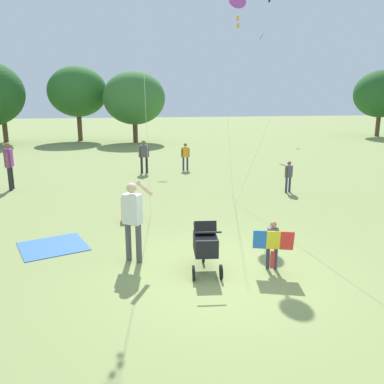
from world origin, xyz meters
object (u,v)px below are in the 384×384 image
(person_red_shirt, at_px, (185,154))
(person_back_turned, at_px, (144,154))
(kite_orange_delta, at_px, (237,4))
(cooler_box, at_px, (130,214))
(person_couple_left, at_px, (289,174))
(person_adult_flyer, at_px, (133,215))
(stroller, at_px, (205,241))
(child_with_butterfly_kite, at_px, (273,241))
(person_sitting_far, at_px, (9,162))
(picnic_blanket, at_px, (53,246))

(person_red_shirt, bearing_deg, person_back_turned, -167.74)
(kite_orange_delta, xyz_separation_m, cooler_box, (-3.70, -2.48, -6.03))
(person_couple_left, bearing_deg, person_adult_flyer, -137.97)
(stroller, xyz_separation_m, kite_orange_delta, (2.35, 6.03, 5.60))
(stroller, bearing_deg, person_red_shirt, 82.22)
(child_with_butterfly_kite, distance_m, person_red_shirt, 11.23)
(stroller, height_order, person_back_turned, person_back_turned)
(person_adult_flyer, distance_m, person_couple_left, 7.70)
(person_red_shirt, distance_m, person_sitting_far, 7.57)
(child_with_butterfly_kite, xyz_separation_m, cooler_box, (-2.65, 3.78, -0.43))
(person_red_shirt, distance_m, person_couple_left, 5.87)
(child_with_butterfly_kite, xyz_separation_m, person_adult_flyer, (-2.66, 0.95, 0.41))
(cooler_box, bearing_deg, person_adult_flyer, -90.15)
(kite_orange_delta, xyz_separation_m, person_couple_left, (2.01, -0.16, -5.54))
(child_with_butterfly_kite, height_order, person_back_turned, person_back_turned)
(child_with_butterfly_kite, distance_m, person_couple_left, 6.82)
(child_with_butterfly_kite, height_order, person_couple_left, person_couple_left)
(kite_orange_delta, xyz_separation_m, picnic_blanket, (-5.51, -4.14, -6.20))
(person_back_turned, distance_m, picnic_blanket, 9.14)
(person_sitting_far, height_order, cooler_box, person_sitting_far)
(person_red_shirt, bearing_deg, kite_orange_delta, -80.37)
(kite_orange_delta, distance_m, person_sitting_far, 9.65)
(person_red_shirt, bearing_deg, person_adult_flyer, -105.57)
(person_sitting_far, distance_m, cooler_box, 6.28)
(stroller, bearing_deg, person_couple_left, 53.46)
(kite_orange_delta, distance_m, picnic_blanket, 9.27)
(cooler_box, bearing_deg, stroller, -69.16)
(person_red_shirt, height_order, person_back_turned, person_back_turned)
(kite_orange_delta, relative_size, person_couple_left, 5.73)
(person_sitting_far, distance_m, person_back_turned, 5.60)
(person_sitting_far, bearing_deg, person_adult_flyer, -60.90)
(person_back_turned, bearing_deg, kite_orange_delta, -58.40)
(person_red_shirt, bearing_deg, cooler_box, -110.98)
(cooler_box, bearing_deg, person_red_shirt, 69.02)
(child_with_butterfly_kite, height_order, picnic_blanket, child_with_butterfly_kite)
(person_adult_flyer, distance_m, person_sitting_far, 8.54)
(person_sitting_far, height_order, person_back_turned, person_sitting_far)
(kite_orange_delta, bearing_deg, stroller, -111.25)
(person_adult_flyer, relative_size, person_red_shirt, 1.40)
(kite_orange_delta, height_order, person_couple_left, kite_orange_delta)
(person_couple_left, bearing_deg, child_with_butterfly_kite, -116.60)
(person_back_turned, xyz_separation_m, cooler_box, (-0.90, -7.02, -0.69))
(person_red_shirt, bearing_deg, stroller, -97.78)
(person_adult_flyer, bearing_deg, person_couple_left, 42.03)
(person_red_shirt, xyz_separation_m, person_back_turned, (-1.95, -0.42, 0.13))
(kite_orange_delta, xyz_separation_m, person_red_shirt, (-0.84, 4.97, -5.47))
(person_sitting_far, bearing_deg, picnic_blanket, -69.51)
(child_with_butterfly_kite, relative_size, person_adult_flyer, 0.57)
(person_red_shirt, height_order, person_couple_left, person_red_shirt)
(person_back_turned, bearing_deg, cooler_box, -97.32)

